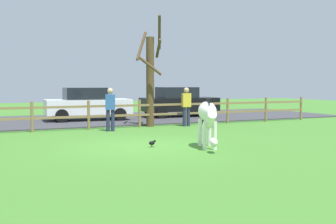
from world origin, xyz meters
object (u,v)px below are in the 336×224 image
Objects in this scene: parked_car_white at (87,104)px; visitor_right_of_tree at (110,107)px; bare_tree at (150,77)px; parked_car_black at (179,102)px; zebra at (208,115)px; visitor_left_of_tree at (186,105)px; crow_on_grass at (152,143)px.

visitor_right_of_tree is at bearing -93.65° from parked_car_white.
bare_tree is 5.17m from parked_car_black.
zebra is at bearing -111.92° from parked_car_black.
bare_tree is 6.43m from zebra.
bare_tree is 1.92m from visitor_left_of_tree.
crow_on_grass is at bearing 148.36° from zebra.
crow_on_grass is (-2.20, -5.44, -1.95)m from bare_tree.
bare_tree reaches higher than parked_car_black.
bare_tree reaches higher than parked_car_white.
parked_car_black is at bearing 68.08° from zebra.
visitor_right_of_tree reaches higher than parked_car_white.
parked_car_white is (0.44, 9.11, 0.72)m from crow_on_grass.
zebra reaches higher than crow_on_grass.
parked_car_black reaches higher than zebra.
crow_on_grass is 6.17m from visitor_left_of_tree.
bare_tree is 21.44× the size of crow_on_grass.
parked_car_white is 5.26m from visitor_left_of_tree.
visitor_right_of_tree is at bearing -154.29° from bare_tree.
crow_on_grass is at bearing -91.82° from visitor_right_of_tree.
bare_tree is at bearing -129.86° from parked_car_black.
bare_tree is 1.12× the size of parked_car_white.
bare_tree is 2.81× the size of visitor_right_of_tree.
zebra is 1.14× the size of visitor_left_of_tree.
bare_tree reaches higher than visitor_right_of_tree.
parked_car_black is 2.48× the size of visitor_right_of_tree.
bare_tree is at bearing 67.97° from crow_on_grass.
visitor_right_of_tree is (-5.28, -4.85, 0.06)m from parked_car_black.
parked_car_white is 2.50× the size of visitor_left_of_tree.
bare_tree is 6.18m from crow_on_grass.
visitor_left_of_tree is 3.52m from visitor_right_of_tree.
parked_car_white is at bearing -177.92° from parked_car_black.
visitor_left_of_tree reaches higher than zebra.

